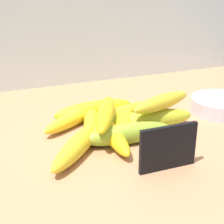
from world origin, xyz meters
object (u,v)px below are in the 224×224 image
(banana_8, at_px, (79,145))
(banana_11, at_px, (107,126))
(banana_3, at_px, (124,122))
(banana_5, at_px, (117,117))
(chalkboard_sign, at_px, (168,149))
(banana_10, at_px, (94,110))
(fruit_bowl, at_px, (220,105))
(banana_9, at_px, (76,117))
(banana_12, at_px, (162,102))
(banana_1, at_px, (140,109))
(banana_0, at_px, (111,133))
(banana_7, at_px, (92,123))
(banana_2, at_px, (155,119))
(banana_6, at_px, (139,120))
(banana_4, at_px, (128,134))
(banana_13, at_px, (106,114))

(banana_8, xyz_separation_m, banana_11, (0.08, 0.06, -0.00))
(banana_3, xyz_separation_m, banana_5, (-0.00, 0.04, -0.00))
(chalkboard_sign, xyz_separation_m, banana_10, (-0.05, 0.27, -0.02))
(fruit_bowl, xyz_separation_m, banana_9, (-0.35, 0.06, -0.00))
(banana_9, bearing_deg, banana_12, -26.69)
(banana_1, distance_m, banana_8, 0.24)
(chalkboard_sign, relative_size, banana_0, 0.55)
(banana_9, height_order, banana_12, banana_12)
(banana_7, xyz_separation_m, banana_10, (0.03, 0.06, 0.00))
(banana_2, height_order, banana_7, banana_2)
(banana_1, relative_size, banana_8, 0.84)
(fruit_bowl, distance_m, banana_11, 0.30)
(banana_0, distance_m, banana_9, 0.12)
(banana_3, height_order, banana_6, banana_3)
(banana_8, bearing_deg, banana_6, 21.88)
(banana_2, bearing_deg, banana_6, 163.94)
(banana_7, relative_size, banana_10, 0.81)
(banana_6, bearing_deg, banana_0, -155.19)
(fruit_bowl, distance_m, banana_4, 0.29)
(fruit_bowl, xyz_separation_m, banana_4, (-0.28, -0.07, 0.00))
(banana_7, bearing_deg, banana_0, -72.65)
(chalkboard_sign, xyz_separation_m, banana_3, (-0.01, 0.17, -0.02))
(chalkboard_sign, relative_size, banana_13, 0.59)
(banana_0, relative_size, banana_2, 1.13)
(fruit_bowl, distance_m, banana_8, 0.40)
(banana_0, xyz_separation_m, banana_7, (-0.02, 0.07, -0.00))
(fruit_bowl, height_order, banana_0, same)
(banana_4, xyz_separation_m, banana_12, (0.10, 0.04, 0.04))
(banana_1, height_order, banana_9, banana_9)
(banana_1, bearing_deg, banana_4, -124.42)
(banana_1, bearing_deg, banana_12, -80.60)
(fruit_bowl, relative_size, banana_11, 0.86)
(banana_3, bearing_deg, banana_13, -169.29)
(fruit_bowl, relative_size, banana_6, 0.88)
(banana_1, relative_size, banana_3, 1.16)
(banana_3, distance_m, banana_8, 0.14)
(banana_9, bearing_deg, banana_5, -23.59)
(banana_0, bearing_deg, banana_13, 97.47)
(banana_11, height_order, banana_13, banana_13)
(banana_6, relative_size, banana_9, 0.80)
(banana_0, relative_size, banana_8, 0.95)
(banana_1, height_order, banana_7, banana_7)
(banana_2, height_order, banana_10, same)
(banana_6, bearing_deg, banana_9, 149.57)
(banana_0, relative_size, banana_12, 1.17)
(chalkboard_sign, bearing_deg, banana_6, 81.07)
(chalkboard_sign, bearing_deg, banana_9, 111.58)
(banana_1, height_order, banana_6, banana_6)
(banana_5, bearing_deg, fruit_bowl, -5.01)
(banana_8, relative_size, banana_9, 1.02)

